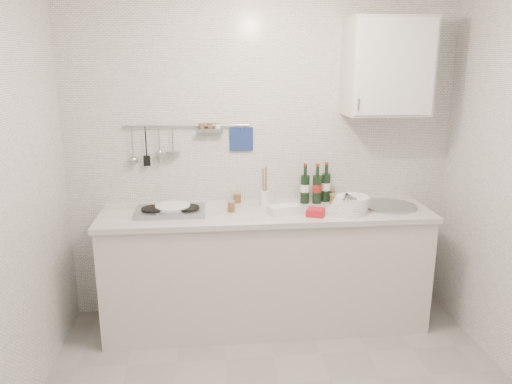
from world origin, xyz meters
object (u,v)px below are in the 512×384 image
Objects in this scene: plate_stack_sink at (350,205)px; wine_bottles at (316,183)px; wall_cabinet at (387,67)px; utensil_crock at (265,196)px; plate_stack_hob at (171,209)px.

wine_bottles is at bearing 125.15° from plate_stack_sink.
wall_cabinet reaches higher than utensil_crock.
wall_cabinet is 1.04m from plate_stack_sink.
plate_stack_sink is 0.65m from utensil_crock.
wall_cabinet is 2.25× the size of plate_stack_sink.
plate_stack_hob is at bearing -170.75° from utensil_crock.
wine_bottles is 0.42m from utensil_crock.
plate_stack_hob is 1.12m from wine_bottles.
plate_stack_hob is 0.93× the size of utensil_crock.
wine_bottles is (1.11, 0.15, 0.13)m from plate_stack_hob.
plate_stack_sink is at bearing -143.00° from wall_cabinet.
wine_bottles reaches higher than plate_stack_hob.
plate_stack_sink is 0.35m from wine_bottles.
utensil_crock is (-0.90, 0.02, -0.96)m from wall_cabinet.
wall_cabinet is at bearing -1.28° from utensil_crock.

